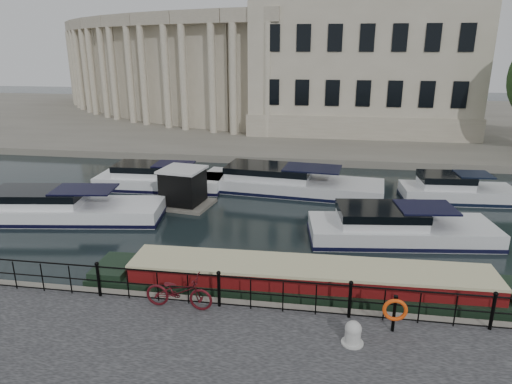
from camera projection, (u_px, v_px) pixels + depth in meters
ground_plane at (234, 286)px, 16.62m from camera, size 160.00×160.00×0.00m
far_bank at (301, 119)px, 53.25m from camera, size 120.00×42.00×0.55m
railing at (219, 287)px, 14.14m from camera, size 24.14×0.14×1.22m
civic_building at (291, 60)px, 47.30m from camera, size 53.55×31.84×16.85m
bicycle at (179, 291)px, 14.08m from camera, size 2.17×0.83×1.13m
mooring_bollard at (353, 333)px, 12.43m from camera, size 0.61×0.61×0.69m
life_ring_post at (395, 310)px, 12.80m from camera, size 0.70×0.19×1.14m
narrowboat at (308, 287)px, 15.85m from camera, size 15.58×2.45×1.57m
harbour_hut at (183, 189)px, 24.77m from camera, size 3.29×2.88×2.18m
cabin_cruisers at (253, 199)px, 24.97m from camera, size 28.77×10.57×1.99m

